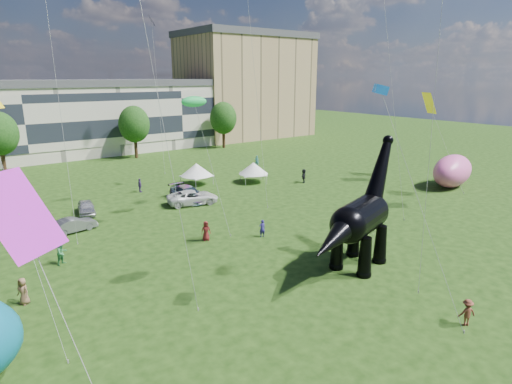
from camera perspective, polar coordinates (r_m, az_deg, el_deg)
ground at (r=29.78m, az=9.68°, el=-12.59°), size 220.00×220.00×0.00m
terrace_row at (r=80.94m, az=-29.03°, el=7.85°), size 78.00×11.00×12.00m
apartment_block at (r=101.96m, az=-1.41°, el=13.70°), size 28.00×18.00×22.00m
tree_mid_right at (r=76.27m, az=-15.97°, el=9.05°), size 5.20×5.20×9.44m
tree_far_right at (r=84.46m, az=-4.39°, el=10.13°), size 5.20×5.20×9.44m
dinosaur_sculpture at (r=31.81m, az=13.46°, el=-3.76°), size 11.82×5.03×9.71m
car_silver at (r=47.33m, az=-21.70°, el=-1.94°), size 2.43×4.29×1.37m
car_grey at (r=42.41m, az=-23.16°, el=-4.05°), size 4.25×2.08×1.34m
car_white at (r=47.81m, az=-8.42°, el=-0.71°), size 6.06×3.86×1.56m
car_dark at (r=49.16m, az=-9.06°, el=-0.23°), size 2.60×5.80×1.65m
gazebo_near at (r=55.99m, az=-7.94°, el=2.95°), size 4.84×4.84×2.85m
gazebo_far at (r=56.78m, az=-0.35°, el=3.17°), size 5.05×5.05×2.70m
inflatable_pink at (r=60.12m, az=24.71°, el=2.58°), size 8.86×5.76×4.09m
visitors at (r=40.54m, az=-7.34°, el=-3.47°), size 46.62×43.31×1.85m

